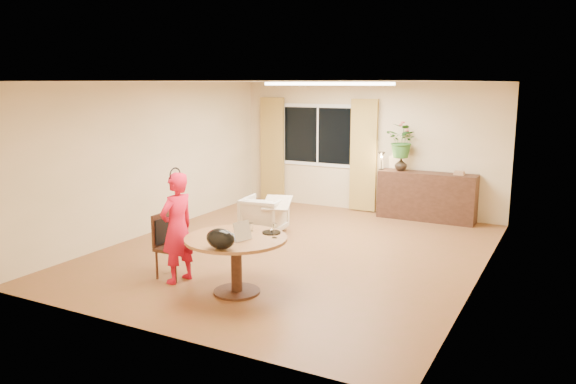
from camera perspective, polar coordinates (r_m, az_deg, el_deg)
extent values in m
plane|color=brown|center=(8.77, 0.64, -6.07)|extent=(6.50, 6.50, 0.00)
plane|color=white|center=(8.38, 0.68, 11.16)|extent=(6.50, 6.50, 0.00)
plane|color=tan|center=(11.45, 8.10, 4.51)|extent=(5.50, 0.00, 5.50)
plane|color=tan|center=(10.02, -13.51, 3.39)|extent=(0.00, 6.50, 6.50)
plane|color=tan|center=(7.65, 19.33, 0.77)|extent=(0.00, 6.50, 6.50)
cube|color=white|center=(11.83, 3.06, 5.78)|extent=(1.70, 0.02, 1.30)
cube|color=black|center=(11.82, 3.03, 5.78)|extent=(1.55, 0.01, 1.15)
cube|color=white|center=(11.81, 3.03, 5.77)|extent=(0.04, 0.01, 1.15)
cube|color=olive|center=(12.27, -1.59, 4.31)|extent=(0.55, 0.08, 2.25)
cube|color=olive|center=(11.39, 7.68, 3.70)|extent=(0.55, 0.08, 2.25)
cube|color=white|center=(9.47, 4.04, 10.91)|extent=(2.20, 0.35, 0.05)
cylinder|color=brown|center=(6.94, -5.31, -4.73)|extent=(1.27, 1.27, 0.04)
cylinder|color=black|center=(7.05, -5.26, -7.55)|extent=(0.14, 0.14, 0.68)
cylinder|color=black|center=(7.16, -5.21, -10.03)|extent=(0.58, 0.58, 0.03)
imported|color=red|center=(7.44, -11.19, -3.59)|extent=(0.58, 0.43, 1.46)
imported|color=beige|center=(9.75, -2.45, -2.36)|extent=(0.77, 0.79, 0.65)
cube|color=black|center=(10.99, 13.90, -0.44)|extent=(1.83, 0.45, 0.91)
imported|color=black|center=(11.02, 11.39, 2.78)|extent=(0.28, 0.28, 0.25)
imported|color=#256325|center=(10.96, 11.59, 5.12)|extent=(0.72, 0.67, 0.66)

